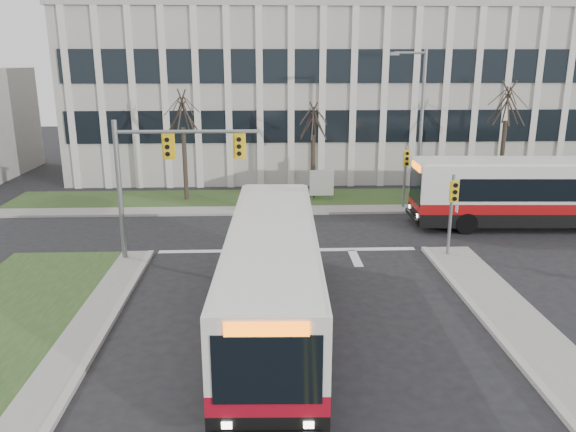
{
  "coord_description": "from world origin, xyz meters",
  "views": [
    {
      "loc": [
        -0.99,
        -16.66,
        8.64
      ],
      "look_at": [
        -0.03,
        7.04,
        2.0
      ],
      "focal_mm": 35.0,
      "sensor_mm": 36.0,
      "label": 1
    }
  ],
  "objects_px": {
    "bus_cross": "(540,194)",
    "bus_main": "(273,279)",
    "streetlight": "(419,120)",
    "directory_sign": "(322,183)"
  },
  "relations": [
    {
      "from": "streetlight",
      "to": "directory_sign",
      "type": "bearing_deg",
      "value": 166.77
    },
    {
      "from": "streetlight",
      "to": "bus_main",
      "type": "xyz_separation_m",
      "value": [
        -8.83,
        -15.72,
        -3.48
      ]
    },
    {
      "from": "bus_cross",
      "to": "directory_sign",
      "type": "bearing_deg",
      "value": -116.08
    },
    {
      "from": "streetlight",
      "to": "bus_cross",
      "type": "height_order",
      "value": "streetlight"
    },
    {
      "from": "streetlight",
      "to": "bus_main",
      "type": "bearing_deg",
      "value": -119.33
    },
    {
      "from": "streetlight",
      "to": "bus_main",
      "type": "relative_size",
      "value": 0.72
    },
    {
      "from": "streetlight",
      "to": "bus_cross",
      "type": "xyz_separation_m",
      "value": [
        5.45,
        -4.62,
        -3.43
      ]
    },
    {
      "from": "directory_sign",
      "to": "bus_main",
      "type": "bearing_deg",
      "value": -100.98
    },
    {
      "from": "bus_cross",
      "to": "bus_main",
      "type": "bearing_deg",
      "value": -49.89
    },
    {
      "from": "bus_main",
      "to": "directory_sign",
      "type": "bearing_deg",
      "value": 80.84
    }
  ]
}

